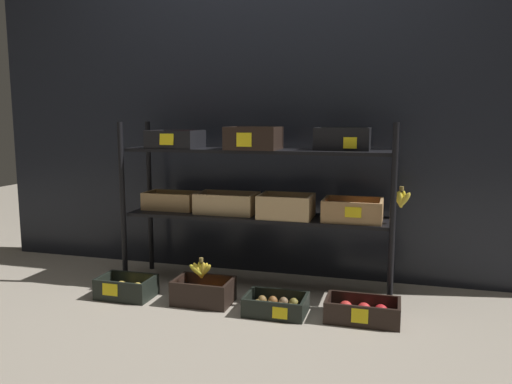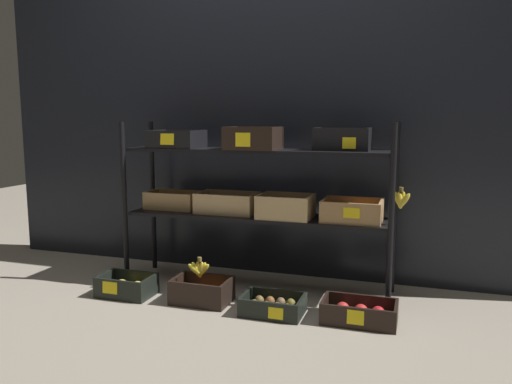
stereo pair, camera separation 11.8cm
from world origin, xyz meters
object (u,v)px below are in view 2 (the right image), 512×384
object	(u,v)px
crate_ground_apple_gold	(127,287)
banana_bunch_loose	(199,269)
crate_ground_kiwi	(273,306)
display_rack	(258,183)
crate_ground_tangerine	(202,293)
crate_ground_apple_red	(359,314)

from	to	relation	value
crate_ground_apple_gold	banana_bunch_loose	bearing A→B (deg)	4.14
crate_ground_apple_gold	crate_ground_kiwi	bearing A→B (deg)	-0.34
display_rack	crate_ground_apple_gold	world-z (taller)	display_rack
display_rack	banana_bunch_loose	distance (m)	0.62
crate_ground_tangerine	banana_bunch_loose	xyz separation A→B (m)	(-0.01, -0.00, 0.14)
crate_ground_apple_gold	crate_ground_kiwi	xyz separation A→B (m)	(0.90, -0.01, -0.01)
crate_ground_apple_gold	banana_bunch_loose	xyz separation A→B (m)	(0.46, 0.03, 0.14)
crate_ground_apple_gold	crate_ground_tangerine	xyz separation A→B (m)	(0.47, 0.03, 0.00)
crate_ground_apple_red	banana_bunch_loose	size ratio (longest dim) A/B	2.65
crate_ground_tangerine	crate_ground_kiwi	size ratio (longest dim) A/B	0.99
banana_bunch_loose	crate_ground_apple_gold	bearing A→B (deg)	-175.86
display_rack	crate_ground_apple_red	bearing A→B (deg)	-28.03
display_rack	crate_ground_kiwi	xyz separation A→B (m)	(0.21, -0.38, -0.61)
display_rack	crate_ground_apple_gold	xyz separation A→B (m)	(-0.69, -0.37, -0.60)
crate_ground_apple_gold	banana_bunch_loose	distance (m)	0.48
crate_ground_tangerine	crate_ground_apple_red	distance (m)	0.88
display_rack	banana_bunch_loose	size ratio (longest dim) A/B	12.06
display_rack	crate_ground_tangerine	xyz separation A→B (m)	(-0.22, -0.34, -0.60)
crate_ground_apple_gold	crate_ground_tangerine	bearing A→B (deg)	4.14
display_rack	crate_ground_tangerine	bearing A→B (deg)	-123.22
display_rack	crate_ground_kiwi	size ratio (longest dim) A/B	5.27
crate_ground_tangerine	crate_ground_kiwi	distance (m)	0.43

